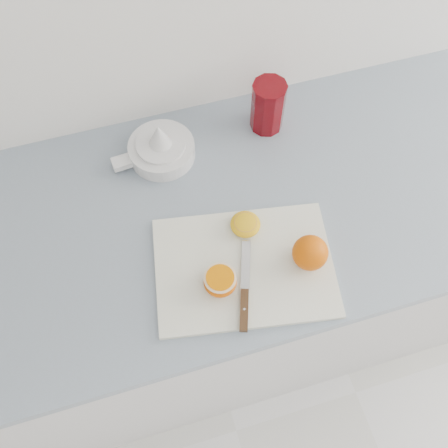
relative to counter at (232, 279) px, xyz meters
name	(u,v)px	position (x,y,z in m)	size (l,w,h in m)	color
counter	(232,279)	(0.00, 0.00, 0.00)	(2.54, 0.64, 0.89)	silver
cutting_board	(244,267)	(-0.03, -0.15, 0.45)	(0.37, 0.26, 0.01)	silver
whole_orange	(310,253)	(0.10, -0.18, 0.49)	(0.07, 0.07, 0.07)	#E35207
half_orange	(220,281)	(-0.09, -0.18, 0.48)	(0.07, 0.07, 0.04)	#E35207
squeezed_shell	(245,224)	(0.00, -0.07, 0.47)	(0.06, 0.06, 0.03)	#E7AB11
paring_knife	(244,302)	(-0.05, -0.23, 0.46)	(0.08, 0.19, 0.01)	#4B2F19
citrus_juicer	(161,148)	(-0.12, 0.18, 0.47)	(0.20, 0.15, 0.10)	white
red_tumbler	(268,108)	(0.14, 0.19, 0.50)	(0.08, 0.08, 0.13)	#65060C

